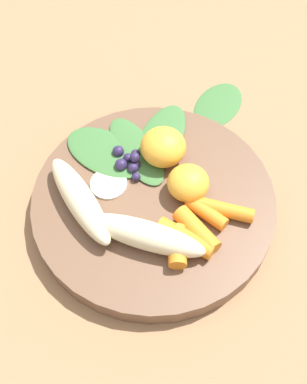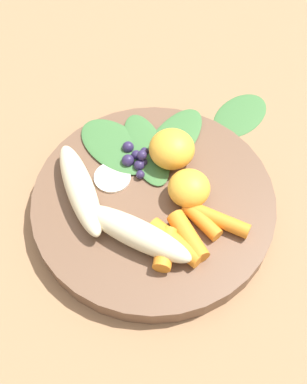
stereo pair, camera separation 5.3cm
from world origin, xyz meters
TOP-DOWN VIEW (x-y plane):
  - ground_plane at (0.00, 0.00)m, footprint 2.40×2.40m
  - bowl at (0.00, 0.00)m, footprint 0.28×0.28m
  - banana_peeled_left at (-0.02, 0.06)m, footprint 0.13×0.04m
  - banana_peeled_right at (0.07, 0.05)m, footprint 0.12×0.10m
  - orange_segment_near at (0.01, -0.06)m, footprint 0.05×0.05m
  - orange_segment_far at (-0.03, -0.02)m, footprint 0.05×0.05m
  - carrot_front at (-0.05, 0.05)m, footprint 0.04×0.05m
  - carrot_mid_left at (-0.05, 0.04)m, footprint 0.07×0.03m
  - carrot_mid_right at (-0.06, 0.03)m, footprint 0.06×0.05m
  - carrot_rear at (-0.06, 0.00)m, footprint 0.05×0.03m
  - carrot_small at (-0.08, -0.01)m, footprint 0.07×0.03m
  - blueberry_pile at (0.05, -0.03)m, footprint 0.05×0.04m
  - coconut_shred_patch at (0.05, 0.01)m, footprint 0.04×0.04m
  - kale_leaf_left at (0.03, -0.08)m, footprint 0.06×0.12m
  - kale_leaf_right at (0.05, -0.05)m, footprint 0.12×0.11m
  - kale_leaf_rear at (0.08, -0.03)m, footprint 0.12×0.08m
  - kale_leaf_stray at (-0.01, -0.19)m, footprint 0.07×0.10m

SIDE VIEW (x-z plane):
  - ground_plane at x=0.00m, z-range 0.00..0.00m
  - kale_leaf_stray at x=-0.01m, z-range 0.00..0.01m
  - bowl at x=0.00m, z-range 0.00..0.03m
  - coconut_shred_patch at x=0.05m, z-range 0.03..0.03m
  - kale_leaf_left at x=0.03m, z-range 0.03..0.03m
  - kale_leaf_right at x=0.05m, z-range 0.03..0.03m
  - kale_leaf_rear at x=0.08m, z-range 0.03..0.03m
  - blueberry_pile at x=0.05m, z-range 0.02..0.04m
  - carrot_rear at x=-0.06m, z-range 0.03..0.04m
  - carrot_small at x=-0.08m, z-range 0.03..0.04m
  - carrot_mid_left at x=-0.05m, z-range 0.03..0.04m
  - carrot_front at x=-0.05m, z-range 0.03..0.04m
  - carrot_mid_right at x=-0.06m, z-range 0.03..0.05m
  - banana_peeled_left at x=-0.02m, z-range 0.03..0.06m
  - banana_peeled_right at x=0.07m, z-range 0.03..0.06m
  - orange_segment_far at x=-0.03m, z-range 0.03..0.06m
  - orange_segment_near at x=0.01m, z-range 0.03..0.07m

